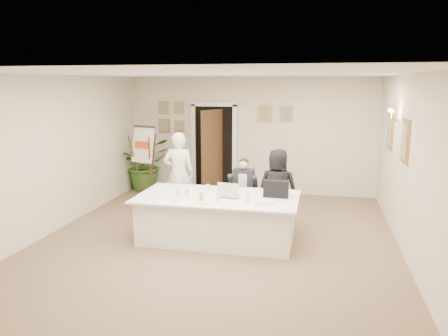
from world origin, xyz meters
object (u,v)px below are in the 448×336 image
object	(u,v)px
oj_glass	(201,197)
steel_jug	(187,193)
seated_man	(243,190)
conference_table	(218,218)
laptop_bag	(276,189)
potted_palm	(146,164)
standing_woman	(278,189)
flip_chart	(146,165)
paper_stack	(265,202)
laptop	(229,188)
standing_man	(179,173)

from	to	relation	value
oj_glass	steel_jug	world-z (taller)	oj_glass
seated_man	oj_glass	world-z (taller)	seated_man
conference_table	laptop_bag	xyz separation A→B (m)	(0.97, 0.11, 0.53)
seated_man	potted_palm	size ratio (longest dim) A/B	0.96
standing_woman	seated_man	bearing A→B (deg)	-10.77
flip_chart	paper_stack	world-z (taller)	flip_chart
laptop	paper_stack	size ratio (longest dim) A/B	1.22
flip_chart	standing_woman	size ratio (longest dim) A/B	1.11
steel_jug	flip_chart	bearing A→B (deg)	125.01
standing_woman	paper_stack	xyz separation A→B (m)	(-0.10, -1.12, 0.05)
conference_table	laptop_bag	size ratio (longest dim) A/B	6.55
paper_stack	oj_glass	world-z (taller)	oj_glass
laptop	oj_glass	distance (m)	0.54
conference_table	seated_man	distance (m)	1.12
flip_chart	standing_man	xyz separation A→B (m)	(1.18, -1.13, 0.08)
conference_table	flip_chart	size ratio (longest dim) A/B	1.64
standing_woman	flip_chart	bearing A→B (deg)	-21.40
seated_man	standing_man	distance (m)	1.42
paper_stack	oj_glass	distance (m)	1.03
seated_man	steel_jug	xyz separation A→B (m)	(-0.76, -1.18, 0.20)
oj_glass	steel_jug	size ratio (longest dim) A/B	1.18
standing_woman	paper_stack	bearing A→B (deg)	89.63
potted_palm	oj_glass	distance (m)	4.29
flip_chart	standing_man	distance (m)	1.63
standing_man	paper_stack	xyz separation A→B (m)	(1.96, -1.57, -0.06)
paper_stack	oj_glass	size ratio (longest dim) A/B	2.40
laptop	paper_stack	bearing A→B (deg)	-14.88
laptop	paper_stack	distance (m)	0.70
paper_stack	potted_palm	bearing A→B (deg)	135.24
flip_chart	steel_jug	xyz separation A→B (m)	(1.80, -2.57, 0.06)
standing_man	laptop_bag	bearing A→B (deg)	137.50
standing_woman	oj_glass	xyz separation A→B (m)	(-1.12, -1.23, 0.10)
standing_woman	oj_glass	size ratio (longest dim) A/B	11.44
standing_woman	steel_jug	distance (m)	1.75
paper_stack	conference_table	bearing A→B (deg)	163.62
flip_chart	oj_glass	size ratio (longest dim) A/B	12.75
seated_man	laptop	bearing A→B (deg)	-86.43
potted_palm	laptop_bag	distance (m)	4.73
seated_man	laptop_bag	size ratio (longest dim) A/B	3.04
flip_chart	laptop	size ratio (longest dim) A/B	4.35
standing_man	laptop_bag	distance (m)	2.42
seated_man	standing_woman	size ratio (longest dim) A/B	0.85
standing_man	laptop_bag	world-z (taller)	standing_man
flip_chart	laptop_bag	distance (m)	4.03
standing_man	potted_palm	xyz separation A→B (m)	(-1.49, 1.85, -0.19)
laptop_bag	standing_man	bearing A→B (deg)	152.72
standing_man	laptop	xyz separation A→B (m)	(1.32, -1.31, 0.07)
standing_man	oj_glass	distance (m)	1.92
potted_palm	laptop_bag	xyz separation A→B (m)	(3.59, -3.06, 0.26)
seated_man	oj_glass	distance (m)	1.50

